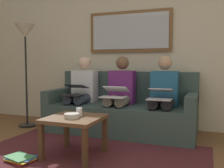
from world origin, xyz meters
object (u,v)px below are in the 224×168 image
object	(u,v)px
person_left	(163,93)
laptop_white	(115,93)
person_right	(82,90)
couch	(122,111)
magazine_stack	(20,158)
person_middle	(120,92)
laptop_silver	(160,94)
cup	(79,112)
framed_mirror	(129,32)
coffee_table	(75,123)
laptop_black	(75,90)
standing_lamp	(25,42)
bowl	(72,116)

from	to	relation	value
person_left	laptop_white	xyz separation A→B (m)	(0.64, 0.24, 0.01)
person_right	couch	bearing A→B (deg)	-173.87
couch	magazine_stack	xyz separation A→B (m)	(0.60, 1.56, -0.28)
couch	magazine_stack	world-z (taller)	couch
person_left	laptop_white	bearing A→B (deg)	20.58
person_middle	laptop_white	size ratio (longest dim) A/B	3.30
laptop_silver	cup	bearing A→B (deg)	47.99
framed_mirror	laptop_white	bearing A→B (deg)	90.00
coffee_table	person_left	world-z (taller)	person_left
couch	person_right	size ratio (longest dim) A/B	1.93
cup	laptop_white	xyz separation A→B (m)	(-0.11, -0.84, 0.13)
cup	person_left	distance (m)	1.33
couch	cup	distance (m)	1.17
cup	coffee_table	bearing A→B (deg)	69.45
person_left	laptop_black	world-z (taller)	person_left
magazine_stack	standing_lamp	xyz separation A→B (m)	(0.95, -1.29, 1.34)
standing_lamp	bowl	bearing A→B (deg)	144.22
coffee_table	cup	bearing A→B (deg)	-110.55
person_left	person_middle	distance (m)	0.64
couch	person_middle	world-z (taller)	person_middle
bowl	laptop_silver	xyz separation A→B (m)	(-0.77, -0.97, 0.16)
cup	magazine_stack	world-z (taller)	cup
cup	standing_lamp	bearing A→B (deg)	-31.65
couch	framed_mirror	distance (m)	1.30
couch	laptop_black	bearing A→B (deg)	25.60
laptop_black	standing_lamp	distance (m)	1.17
coffee_table	bowl	size ratio (longest dim) A/B	3.63
couch	laptop_silver	xyz separation A→B (m)	(-0.64, 0.31, 0.32)
couch	person_left	bearing A→B (deg)	173.87
cup	person_middle	bearing A→B (deg)	-96.03
bowl	laptop_silver	distance (m)	1.25
magazine_stack	cup	bearing A→B (deg)	-140.00
bowl	person_left	size ratio (longest dim) A/B	0.14
person_left	laptop_black	distance (m)	1.30
cup	laptop_white	bearing A→B (deg)	-97.73
laptop_silver	person_middle	distance (m)	0.69
person_right	magazine_stack	bearing A→B (deg)	91.62
person_left	person_right	distance (m)	1.28
coffee_table	magazine_stack	xyz separation A→B (m)	(0.46, 0.34, -0.34)
cup	laptop_black	size ratio (longest dim) A/B	0.24
couch	framed_mirror	size ratio (longest dim) A/B	1.60
framed_mirror	magazine_stack	size ratio (longest dim) A/B	4.06
magazine_stack	coffee_table	bearing A→B (deg)	-143.44
framed_mirror	laptop_white	size ratio (longest dim) A/B	3.98
laptop_black	standing_lamp	world-z (taller)	standing_lamp
coffee_table	laptop_silver	bearing A→B (deg)	-130.79
couch	coffee_table	xyz separation A→B (m)	(0.14, 1.22, 0.06)
coffee_table	person_middle	bearing A→B (deg)	-96.89
laptop_white	laptop_black	xyz separation A→B (m)	(0.64, -0.00, 0.01)
person_right	standing_lamp	bearing A→B (deg)	12.33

